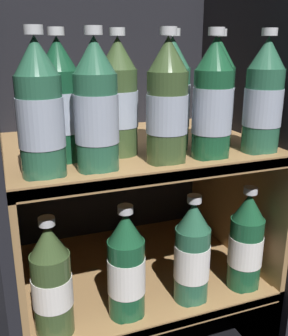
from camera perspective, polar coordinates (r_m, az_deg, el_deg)
name	(u,v)px	position (r m, az deg, el deg)	size (l,w,h in m)	color
fridge_back_wall	(107,147)	(1.07, -5.32, 3.10)	(0.58, 0.02, 0.91)	black
fridge_side_left	(0,186)	(0.83, -20.18, -2.48)	(0.02, 0.46, 0.91)	black
fridge_side_right	(242,158)	(0.99, 14.02, 1.47)	(0.02, 0.46, 0.91)	black
shelf_lower	(136,284)	(0.99, -1.11, -16.50)	(0.54, 0.42, 0.21)	#9E7547
shelf_upper	(135,206)	(0.89, -1.26, -5.57)	(0.54, 0.42, 0.52)	#9E7547
bottle_upper_front_0	(40,113)	(0.64, -14.85, 7.72)	(0.07, 0.07, 0.23)	#285B42
bottle_upper_front_1	(96,110)	(0.66, -6.95, 8.40)	(0.07, 0.07, 0.23)	#285B42
bottle_upper_front_2	(167,105)	(0.70, 3.37, 9.11)	(0.07, 0.07, 0.23)	#384C28
bottle_upper_front_3	(213,103)	(0.74, 9.93, 9.31)	(0.07, 0.07, 0.23)	#194C2D
bottle_upper_front_4	(263,99)	(0.80, 16.94, 9.51)	(0.07, 0.07, 0.23)	#285B42
bottle_upper_back_0	(60,104)	(0.73, -12.03, 9.10)	(0.07, 0.07, 0.23)	#144228
bottle_upper_back_1	(119,101)	(0.75, -3.72, 9.75)	(0.07, 0.07, 0.23)	#384C28
bottle_upper_back_2	(171,98)	(0.79, 3.99, 10.08)	(0.07, 0.07, 0.23)	#285B42
bottle_upper_back_3	(216,95)	(0.84, 10.42, 10.36)	(0.07, 0.07, 0.23)	#194C2D
bottle_lower_front_0	(52,283)	(0.76, -13.24, -15.91)	(0.07, 0.07, 0.23)	#384C28
bottle_lower_front_1	(126,268)	(0.78, -2.59, -14.30)	(0.07, 0.07, 0.23)	#194C2D
bottle_lower_front_2	(192,255)	(0.83, 6.99, -12.36)	(0.07, 0.07, 0.23)	#285B42
bottle_lower_front_3	(246,243)	(0.89, 14.57, -10.54)	(0.07, 0.07, 0.23)	#194C2D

